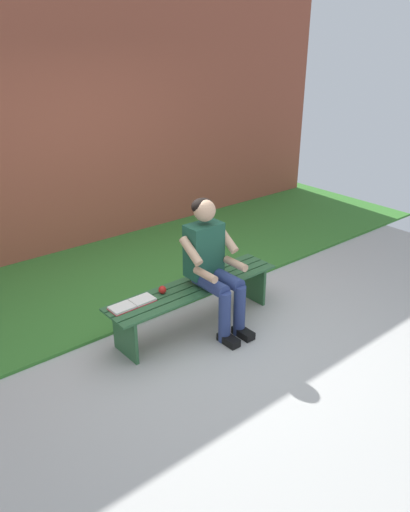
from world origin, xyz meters
TOP-DOWN VIEW (x-y plane):
  - ground_plane at (1.17, 1.00)m, footprint 10.00×7.00m
  - grass_strip at (0.00, -1.49)m, footprint 9.00×2.28m
  - brick_wall at (0.50, -2.53)m, footprint 9.50×0.24m
  - bench_near at (0.00, 0.00)m, footprint 1.78×0.43m
  - person_seated at (-0.13, 0.10)m, footprint 0.50×0.69m
  - apple at (0.32, -0.06)m, footprint 0.07×0.07m
  - book_open at (0.64, -0.06)m, footprint 0.41×0.17m

SIDE VIEW (x-z plane):
  - ground_plane at x=1.17m, z-range -0.04..0.00m
  - grass_strip at x=0.00m, z-range 0.00..0.03m
  - bench_near at x=0.00m, z-range 0.11..0.54m
  - book_open at x=0.64m, z-range 0.42..0.44m
  - apple at x=0.32m, z-range 0.42..0.49m
  - person_seated at x=-0.13m, z-range 0.05..1.28m
  - brick_wall at x=0.50m, z-range 0.00..3.14m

